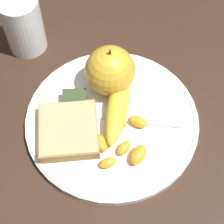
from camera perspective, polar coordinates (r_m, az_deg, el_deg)
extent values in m
plane|color=#332116|center=(0.61, 0.00, -1.58)|extent=(3.00, 3.00, 0.00)
cylinder|color=white|center=(0.60, 0.00, -1.30)|extent=(0.28, 0.28, 0.01)
torus|color=white|center=(0.60, 0.00, -1.01)|extent=(0.27, 0.27, 0.01)
cylinder|color=silver|center=(0.69, -13.39, 12.84)|extent=(0.07, 0.07, 0.10)
cylinder|color=#F4A81E|center=(0.69, -13.25, 12.35)|extent=(0.06, 0.06, 0.08)
sphere|color=gold|center=(0.60, -0.70, 6.30)|extent=(0.08, 0.08, 0.08)
cylinder|color=brown|center=(0.57, -0.75, 9.09)|extent=(0.00, 0.00, 0.01)
ellipsoid|color=yellow|center=(0.59, 0.98, 1.57)|extent=(0.16, 0.07, 0.03)
sphere|color=#473319|center=(0.64, 1.98, 7.00)|extent=(0.02, 0.02, 0.02)
cube|color=olive|center=(0.58, -6.66, -2.83)|extent=(0.10, 0.09, 0.02)
cube|color=tan|center=(0.58, -6.66, -2.83)|extent=(0.09, 0.09, 0.02)
cube|color=silver|center=(0.59, 4.43, -1.24)|extent=(0.04, 0.14, 0.00)
cube|color=silver|center=(0.60, -4.80, -0.14)|extent=(0.04, 0.06, 0.00)
cube|color=silver|center=(0.60, -5.69, 1.13)|extent=(0.04, 0.04, 0.02)
cube|color=#334728|center=(0.59, -5.78, 1.69)|extent=(0.05, 0.04, 0.00)
ellipsoid|color=orange|center=(0.59, 4.02, -1.47)|extent=(0.03, 0.03, 0.02)
ellipsoid|color=orange|center=(0.58, 1.05, -1.53)|extent=(0.03, 0.03, 0.02)
ellipsoid|color=orange|center=(0.58, -0.11, -2.21)|extent=(0.03, 0.03, 0.01)
ellipsoid|color=orange|center=(0.56, 4.00, -6.51)|extent=(0.04, 0.04, 0.02)
ellipsoid|color=orange|center=(0.57, -1.64, -4.74)|extent=(0.03, 0.03, 0.02)
ellipsoid|color=orange|center=(0.55, -0.66, -7.75)|extent=(0.02, 0.03, 0.01)
ellipsoid|color=orange|center=(0.56, 1.82, -5.50)|extent=(0.03, 0.03, 0.01)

